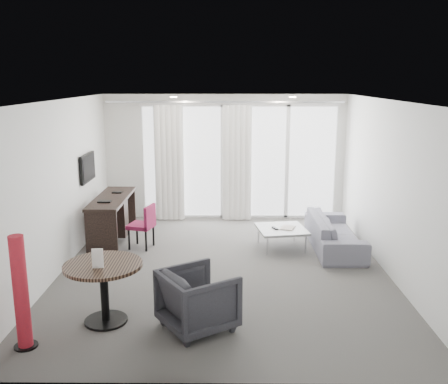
{
  "coord_description": "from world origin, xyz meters",
  "views": [
    {
      "loc": [
        0.07,
        -7.33,
        2.91
      ],
      "look_at": [
        0.0,
        0.6,
        1.1
      ],
      "focal_mm": 40.0,
      "sensor_mm": 36.0,
      "label": 1
    }
  ],
  "objects_px": {
    "coffee_table": "(281,238)",
    "desk": "(113,219)",
    "round_table": "(105,293)",
    "red_lamp": "(21,293)",
    "tub_armchair": "(198,300)",
    "rattan_chair_a": "(272,187)",
    "desk_chair": "(141,226)",
    "rattan_chair_b": "(300,186)",
    "sofa": "(334,233)"
  },
  "relations": [
    {
      "from": "round_table",
      "to": "red_lamp",
      "type": "relative_size",
      "value": 0.73
    },
    {
      "from": "red_lamp",
      "to": "coffee_table",
      "type": "bearing_deg",
      "value": 46.34
    },
    {
      "from": "coffee_table",
      "to": "rattan_chair_b",
      "type": "distance_m",
      "value": 3.53
    },
    {
      "from": "desk",
      "to": "round_table",
      "type": "distance_m",
      "value": 3.15
    },
    {
      "from": "desk",
      "to": "rattan_chair_b",
      "type": "height_order",
      "value": "desk"
    },
    {
      "from": "red_lamp",
      "to": "tub_armchair",
      "type": "height_order",
      "value": "red_lamp"
    },
    {
      "from": "rattan_chair_a",
      "to": "coffee_table",
      "type": "bearing_deg",
      "value": -70.13
    },
    {
      "from": "desk",
      "to": "tub_armchair",
      "type": "bearing_deg",
      "value": -61.73
    },
    {
      "from": "desk_chair",
      "to": "rattan_chair_b",
      "type": "xyz_separation_m",
      "value": [
        3.25,
        3.43,
        -0.01
      ]
    },
    {
      "from": "rattan_chair_b",
      "to": "coffee_table",
      "type": "bearing_deg",
      "value": -117.56
    },
    {
      "from": "tub_armchair",
      "to": "sofa",
      "type": "distance_m",
      "value": 3.65
    },
    {
      "from": "round_table",
      "to": "desk",
      "type": "bearing_deg",
      "value": 100.99
    },
    {
      "from": "desk_chair",
      "to": "rattan_chair_b",
      "type": "bearing_deg",
      "value": 61.68
    },
    {
      "from": "desk_chair",
      "to": "rattan_chair_a",
      "type": "bearing_deg",
      "value": 64.0
    },
    {
      "from": "round_table",
      "to": "rattan_chair_a",
      "type": "relative_size",
      "value": 1.03
    },
    {
      "from": "tub_armchair",
      "to": "rattan_chair_a",
      "type": "height_order",
      "value": "rattan_chair_a"
    },
    {
      "from": "red_lamp",
      "to": "rattan_chair_b",
      "type": "height_order",
      "value": "red_lamp"
    },
    {
      "from": "desk_chair",
      "to": "rattan_chair_a",
      "type": "height_order",
      "value": "rattan_chair_a"
    },
    {
      "from": "tub_armchair",
      "to": "coffee_table",
      "type": "relative_size",
      "value": 0.98
    },
    {
      "from": "desk",
      "to": "rattan_chair_a",
      "type": "height_order",
      "value": "rattan_chair_a"
    },
    {
      "from": "rattan_chair_a",
      "to": "sofa",
      "type": "bearing_deg",
      "value": -52.28
    },
    {
      "from": "desk",
      "to": "coffee_table",
      "type": "height_order",
      "value": "desk"
    },
    {
      "from": "desk",
      "to": "coffee_table",
      "type": "xyz_separation_m",
      "value": [
        3.03,
        -0.35,
        -0.23
      ]
    },
    {
      "from": "tub_armchair",
      "to": "rattan_chair_b",
      "type": "relative_size",
      "value": 1.04
    },
    {
      "from": "round_table",
      "to": "rattan_chair_b",
      "type": "height_order",
      "value": "rattan_chair_b"
    },
    {
      "from": "red_lamp",
      "to": "rattan_chair_a",
      "type": "relative_size",
      "value": 1.41
    },
    {
      "from": "coffee_table",
      "to": "sofa",
      "type": "height_order",
      "value": "sofa"
    },
    {
      "from": "tub_armchair",
      "to": "rattan_chair_a",
      "type": "xyz_separation_m",
      "value": [
        1.37,
        5.79,
        0.1
      ]
    },
    {
      "from": "red_lamp",
      "to": "rattan_chair_a",
      "type": "xyz_separation_m",
      "value": [
        3.26,
        6.24,
        -0.19
      ]
    },
    {
      "from": "coffee_table",
      "to": "tub_armchair",
      "type": "bearing_deg",
      "value": -114.07
    },
    {
      "from": "rattan_chair_b",
      "to": "red_lamp",
      "type": "bearing_deg",
      "value": -134.94
    },
    {
      "from": "red_lamp",
      "to": "rattan_chair_a",
      "type": "bearing_deg",
      "value": 62.38
    },
    {
      "from": "desk",
      "to": "round_table",
      "type": "height_order",
      "value": "desk"
    },
    {
      "from": "desk",
      "to": "red_lamp",
      "type": "bearing_deg",
      "value": -92.35
    },
    {
      "from": "coffee_table",
      "to": "rattan_chair_a",
      "type": "bearing_deg",
      "value": 88.39
    },
    {
      "from": "round_table",
      "to": "red_lamp",
      "type": "height_order",
      "value": "red_lamp"
    },
    {
      "from": "round_table",
      "to": "coffee_table",
      "type": "bearing_deg",
      "value": 48.41
    },
    {
      "from": "rattan_chair_b",
      "to": "tub_armchair",
      "type": "bearing_deg",
      "value": -122.76
    },
    {
      "from": "desk_chair",
      "to": "coffee_table",
      "type": "height_order",
      "value": "desk_chair"
    },
    {
      "from": "desk",
      "to": "round_table",
      "type": "bearing_deg",
      "value": -79.01
    },
    {
      "from": "desk_chair",
      "to": "sofa",
      "type": "distance_m",
      "value": 3.38
    },
    {
      "from": "round_table",
      "to": "desk_chair",
      "type": "bearing_deg",
      "value": 90.55
    },
    {
      "from": "sofa",
      "to": "coffee_table",
      "type": "bearing_deg",
      "value": 90.43
    },
    {
      "from": "desk",
      "to": "rattan_chair_a",
      "type": "relative_size",
      "value": 1.92
    },
    {
      "from": "red_lamp",
      "to": "sofa",
      "type": "distance_m",
      "value": 5.31
    },
    {
      "from": "desk",
      "to": "desk_chair",
      "type": "distance_m",
      "value": 0.67
    },
    {
      "from": "round_table",
      "to": "rattan_chair_a",
      "type": "bearing_deg",
      "value": 66.0
    },
    {
      "from": "round_table",
      "to": "red_lamp",
      "type": "bearing_deg",
      "value": -141.62
    },
    {
      "from": "desk_chair",
      "to": "red_lamp",
      "type": "xyz_separation_m",
      "value": [
        -0.72,
        -3.34,
        0.26
      ]
    },
    {
      "from": "coffee_table",
      "to": "desk",
      "type": "bearing_deg",
      "value": 173.41
    }
  ]
}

